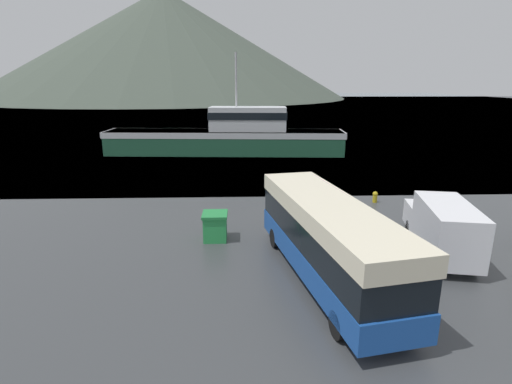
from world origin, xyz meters
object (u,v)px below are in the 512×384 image
(delivery_van, at_px, (442,226))
(fishing_boat, at_px, (229,136))
(storage_bin, at_px, (215,226))
(tour_bus, at_px, (327,237))
(small_boat, at_px, (261,142))

(delivery_van, relative_size, fishing_boat, 0.26)
(storage_bin, bearing_deg, tour_bus, -43.22)
(storage_bin, height_order, small_boat, storage_bin)
(delivery_van, bearing_deg, tour_bus, -147.10)
(tour_bus, xyz_separation_m, small_boat, (-0.93, 34.86, -1.45))
(delivery_van, relative_size, storage_bin, 4.83)
(fishing_boat, bearing_deg, storage_bin, -176.36)
(delivery_van, bearing_deg, fishing_boat, 122.15)
(tour_bus, distance_m, fishing_boat, 29.18)
(fishing_boat, height_order, small_boat, fishing_boat)
(delivery_van, distance_m, small_boat, 33.21)
(delivery_van, xyz_separation_m, fishing_boat, (-10.38, 26.46, 0.58))
(tour_bus, bearing_deg, storage_bin, 125.81)
(tour_bus, distance_m, small_boat, 34.90)
(delivery_van, bearing_deg, small_boat, 112.37)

